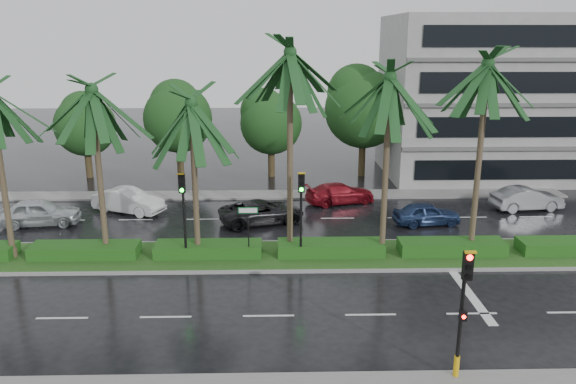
{
  "coord_description": "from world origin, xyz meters",
  "views": [
    {
      "loc": [
        0.3,
        -24.77,
        10.58
      ],
      "look_at": [
        0.91,
        1.5,
        3.2
      ],
      "focal_mm": 35.0,
      "sensor_mm": 36.0,
      "label": 1
    }
  ],
  "objects_px": {
    "signal_median_left": "(183,204)",
    "car_white": "(129,201)",
    "car_darkgrey": "(262,212)",
    "street_sign": "(248,220)",
    "car_blue": "(427,214)",
    "car_silver": "(40,212)",
    "car_grey": "(527,199)",
    "signal_near": "(463,309)",
    "car_red": "(340,193)"
  },
  "relations": [
    {
      "from": "signal_near",
      "to": "car_red",
      "type": "relative_size",
      "value": 0.96
    },
    {
      "from": "street_sign",
      "to": "car_darkgrey",
      "type": "distance_m",
      "value": 5.95
    },
    {
      "from": "signal_median_left",
      "to": "car_white",
      "type": "xyz_separation_m",
      "value": [
        -4.73,
        8.16,
        -2.26
      ]
    },
    {
      "from": "street_sign",
      "to": "car_red",
      "type": "bearing_deg",
      "value": 60.39
    },
    {
      "from": "signal_near",
      "to": "car_white",
      "type": "bearing_deg",
      "value": 129.54
    },
    {
      "from": "car_grey",
      "to": "signal_near",
      "type": "bearing_deg",
      "value": 142.68
    },
    {
      "from": "car_silver",
      "to": "car_white",
      "type": "xyz_separation_m",
      "value": [
        4.5,
        2.3,
        -0.02
      ]
    },
    {
      "from": "car_silver",
      "to": "car_grey",
      "type": "relative_size",
      "value": 1.03
    },
    {
      "from": "signal_near",
      "to": "car_white",
      "type": "relative_size",
      "value": 0.97
    },
    {
      "from": "car_white",
      "to": "car_darkgrey",
      "type": "relative_size",
      "value": 0.92
    },
    {
      "from": "signal_near",
      "to": "car_blue",
      "type": "height_order",
      "value": "signal_near"
    },
    {
      "from": "signal_near",
      "to": "street_sign",
      "type": "distance_m",
      "value": 12.11
    },
    {
      "from": "car_silver",
      "to": "car_red",
      "type": "height_order",
      "value": "car_silver"
    },
    {
      "from": "car_blue",
      "to": "car_silver",
      "type": "bearing_deg",
      "value": 82.12
    },
    {
      "from": "car_white",
      "to": "car_red",
      "type": "bearing_deg",
      "value": -59.69
    },
    {
      "from": "signal_near",
      "to": "car_grey",
      "type": "relative_size",
      "value": 1.0
    },
    {
      "from": "signal_near",
      "to": "signal_median_left",
      "type": "xyz_separation_m",
      "value": [
        -10.0,
        9.69,
        0.49
      ]
    },
    {
      "from": "car_red",
      "to": "signal_median_left",
      "type": "bearing_deg",
      "value": 122.97
    },
    {
      "from": "car_blue",
      "to": "car_grey",
      "type": "distance_m",
      "value": 7.5
    },
    {
      "from": "car_silver",
      "to": "car_white",
      "type": "distance_m",
      "value": 5.05
    },
    {
      "from": "car_darkgrey",
      "to": "car_grey",
      "type": "distance_m",
      "value": 16.65
    },
    {
      "from": "street_sign",
      "to": "car_silver",
      "type": "distance_m",
      "value": 13.55
    },
    {
      "from": "car_red",
      "to": "car_darkgrey",
      "type": "bearing_deg",
      "value": 111.92
    },
    {
      "from": "signal_median_left",
      "to": "car_darkgrey",
      "type": "distance_m",
      "value": 7.26
    },
    {
      "from": "car_silver",
      "to": "car_blue",
      "type": "xyz_separation_m",
      "value": [
        22.23,
        -0.4,
        -0.11
      ]
    },
    {
      "from": "signal_median_left",
      "to": "car_silver",
      "type": "bearing_deg",
      "value": 147.61
    },
    {
      "from": "signal_near",
      "to": "car_blue",
      "type": "distance_m",
      "value": 15.55
    },
    {
      "from": "signal_near",
      "to": "car_silver",
      "type": "xyz_separation_m",
      "value": [
        -19.23,
        15.55,
        -1.74
      ]
    },
    {
      "from": "car_white",
      "to": "car_blue",
      "type": "height_order",
      "value": "car_white"
    },
    {
      "from": "car_white",
      "to": "car_darkgrey",
      "type": "xyz_separation_m",
      "value": [
        8.23,
        -2.23,
        -0.06
      ]
    },
    {
      "from": "street_sign",
      "to": "car_darkgrey",
      "type": "relative_size",
      "value": 0.53
    },
    {
      "from": "signal_near",
      "to": "street_sign",
      "type": "bearing_deg",
      "value": 125.34
    },
    {
      "from": "street_sign",
      "to": "car_red",
      "type": "height_order",
      "value": "street_sign"
    },
    {
      "from": "signal_median_left",
      "to": "car_white",
      "type": "relative_size",
      "value": 0.97
    },
    {
      "from": "car_red",
      "to": "signal_near",
      "type": "bearing_deg",
      "value": 168.12
    },
    {
      "from": "signal_median_left",
      "to": "car_darkgrey",
      "type": "relative_size",
      "value": 0.89
    },
    {
      "from": "car_darkgrey",
      "to": "car_blue",
      "type": "height_order",
      "value": "car_darkgrey"
    },
    {
      "from": "car_darkgrey",
      "to": "car_red",
      "type": "xyz_separation_m",
      "value": [
        5.0,
        3.93,
        -0.02
      ]
    },
    {
      "from": "car_red",
      "to": "car_grey",
      "type": "height_order",
      "value": "car_grey"
    },
    {
      "from": "signal_near",
      "to": "car_grey",
      "type": "height_order",
      "value": "signal_near"
    },
    {
      "from": "signal_near",
      "to": "car_blue",
      "type": "relative_size",
      "value": 1.14
    },
    {
      "from": "signal_median_left",
      "to": "car_darkgrey",
      "type": "bearing_deg",
      "value": 59.44
    },
    {
      "from": "car_darkgrey",
      "to": "car_blue",
      "type": "xyz_separation_m",
      "value": [
        9.5,
        -0.47,
        -0.03
      ]
    },
    {
      "from": "street_sign",
      "to": "car_blue",
      "type": "bearing_deg",
      "value": 27.82
    },
    {
      "from": "car_white",
      "to": "signal_near",
      "type": "bearing_deg",
      "value": -117.49
    },
    {
      "from": "car_silver",
      "to": "car_darkgrey",
      "type": "bearing_deg",
      "value": -96.77
    },
    {
      "from": "signal_near",
      "to": "car_darkgrey",
      "type": "bearing_deg",
      "value": 112.6
    },
    {
      "from": "street_sign",
      "to": "car_grey",
      "type": "distance_m",
      "value": 18.83
    },
    {
      "from": "street_sign",
      "to": "car_blue",
      "type": "distance_m",
      "value": 11.4
    },
    {
      "from": "car_darkgrey",
      "to": "signal_near",
      "type": "bearing_deg",
      "value": -176.01
    }
  ]
}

